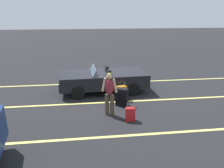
# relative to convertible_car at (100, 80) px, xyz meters

# --- Properties ---
(ground_plane) EXTENTS (80.00, 80.00, 0.00)m
(ground_plane) POSITION_rel_convertible_car_xyz_m (-0.21, -0.01, -0.59)
(ground_plane) COLOR black
(lot_line_near) EXTENTS (18.00, 0.12, 0.01)m
(lot_line_near) POSITION_rel_convertible_car_xyz_m (-0.21, -1.28, -0.59)
(lot_line_near) COLOR #EAE066
(lot_line_near) RESTS_ON ground_plane
(lot_line_mid) EXTENTS (18.00, 0.12, 0.01)m
(lot_line_mid) POSITION_rel_convertible_car_xyz_m (-0.21, 1.42, -0.59)
(lot_line_mid) COLOR #EAE066
(lot_line_mid) RESTS_ON ground_plane
(lot_line_far) EXTENTS (18.00, 0.12, 0.01)m
(lot_line_far) POSITION_rel_convertible_car_xyz_m (-0.21, 4.12, -0.59)
(lot_line_far) COLOR #EAE066
(lot_line_far) RESTS_ON ground_plane
(convertible_car) EXTENTS (4.21, 1.98, 1.24)m
(convertible_car) POSITION_rel_convertible_car_xyz_m (0.00, 0.00, 0.00)
(convertible_car) COLOR black
(convertible_car) RESTS_ON ground_plane
(suitcase_large_black) EXTENTS (0.56, 0.48, 0.74)m
(suitcase_large_black) POSITION_rel_convertible_car_xyz_m (-0.80, 1.79, -0.22)
(suitcase_large_black) COLOR black
(suitcase_large_black) RESTS_ON ground_plane
(suitcase_medium_bright) EXTENTS (0.45, 0.34, 0.88)m
(suitcase_medium_bright) POSITION_rel_convertible_car_xyz_m (-0.89, 1.15, -0.28)
(suitcase_medium_bright) COLOR orange
(suitcase_medium_bright) RESTS_ON ground_plane
(suitcase_small_carryon) EXTENTS (0.36, 0.23, 0.69)m
(suitcase_small_carryon) POSITION_rel_convertible_car_xyz_m (-0.87, 3.14, -0.34)
(suitcase_small_carryon) COLOR red
(suitcase_small_carryon) RESTS_ON ground_plane
(traveler_person) EXTENTS (0.59, 0.32, 1.65)m
(traveler_person) POSITION_rel_convertible_car_xyz_m (-0.19, 2.58, 0.34)
(traveler_person) COLOR #4C3F2D
(traveler_person) RESTS_ON ground_plane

